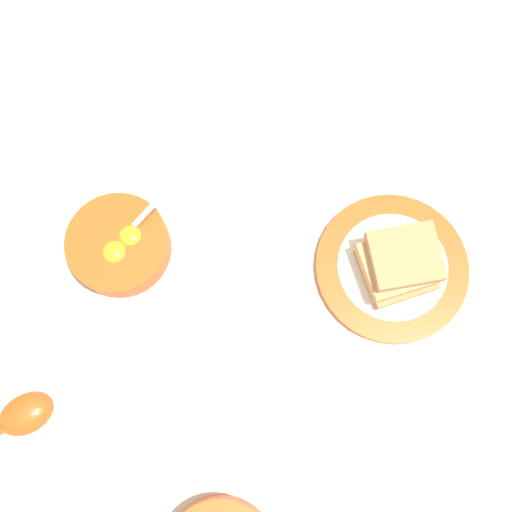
{
  "coord_description": "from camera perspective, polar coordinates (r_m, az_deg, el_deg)",
  "views": [
    {
      "loc": [
        0.15,
        -0.06,
        0.76
      ],
      "look_at": [
        0.04,
        0.1,
        0.02
      ],
      "focal_mm": 42.0,
      "sensor_mm": 36.0,
      "label": 1
    }
  ],
  "objects": [
    {
      "name": "ground_plane",
      "position": [
        0.78,
        -6.41,
        -4.75
      ],
      "size": [
        3.0,
        3.0,
        0.0
      ],
      "primitive_type": "plane",
      "color": "beige"
    },
    {
      "name": "egg_bowl",
      "position": [
        0.79,
        -12.9,
        1.01
      ],
      "size": [
        0.13,
        0.14,
        0.07
      ],
      "color": "#DB5119",
      "rests_on": "ground_plane"
    },
    {
      "name": "toast_sandwich",
      "position": [
        0.77,
        13.48,
        -0.69
      ],
      "size": [
        0.12,
        0.12,
        0.05
      ],
      "color": "tan",
      "rests_on": "toast_plate"
    },
    {
      "name": "toast_plate",
      "position": [
        0.8,
        12.81,
        -1.08
      ],
      "size": [
        0.2,
        0.2,
        0.01
      ],
      "color": "#DB5119",
      "rests_on": "ground_plane"
    },
    {
      "name": "soup_spoon",
      "position": [
        0.8,
        -21.69,
        -14.13
      ],
      "size": [
        0.1,
        0.14,
        0.03
      ],
      "color": "#DB5119",
      "rests_on": "ground_plane"
    }
  ]
}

